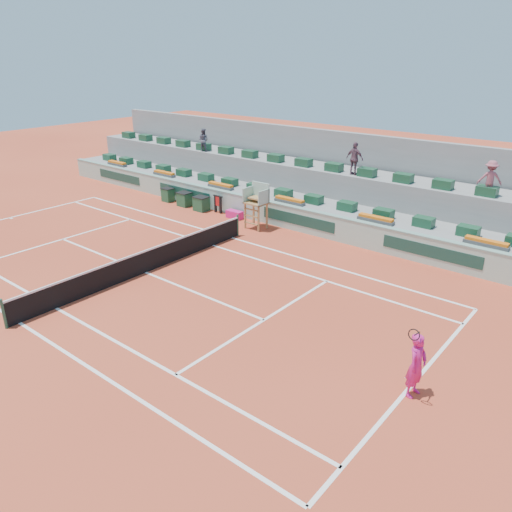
% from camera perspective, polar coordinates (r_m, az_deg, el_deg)
% --- Properties ---
extents(ground, '(90.00, 90.00, 0.00)m').
position_cam_1_polar(ground, '(21.62, -12.50, -1.85)').
color(ground, '#AD3921').
rests_on(ground, ground).
extents(seating_tier_lower, '(36.00, 4.00, 1.20)m').
position_cam_1_polar(seating_tier_lower, '(28.77, 4.19, 5.99)').
color(seating_tier_lower, gray).
rests_on(seating_tier_lower, ground).
extents(seating_tier_upper, '(36.00, 2.40, 2.60)m').
position_cam_1_polar(seating_tier_upper, '(29.87, 6.02, 7.92)').
color(seating_tier_upper, gray).
rests_on(seating_tier_upper, ground).
extents(stadium_back_wall, '(36.00, 0.40, 4.40)m').
position_cam_1_polar(stadium_back_wall, '(30.98, 7.75, 10.08)').
color(stadium_back_wall, gray).
rests_on(stadium_back_wall, ground).
extents(player_bag, '(0.98, 0.43, 0.43)m').
position_cam_1_polar(player_bag, '(28.03, -2.46, 4.76)').
color(player_bag, '#D71C7D').
rests_on(player_bag, ground).
extents(spectator_left, '(0.83, 0.72, 1.46)m').
position_cam_1_polar(spectator_left, '(33.58, -6.04, 13.06)').
color(spectator_left, '#525260').
rests_on(spectator_left, seating_tier_upper).
extents(spectator_mid, '(1.03, 0.49, 1.71)m').
position_cam_1_polar(spectator_mid, '(27.16, 11.22, 10.86)').
color(spectator_mid, '#694655').
rests_on(spectator_mid, seating_tier_upper).
extents(spectator_right, '(1.18, 0.94, 1.60)m').
position_cam_1_polar(spectator_right, '(24.92, 25.18, 8.03)').
color(spectator_right, '#9B4D59').
rests_on(spectator_right, seating_tier_upper).
extents(court_lines, '(23.89, 11.09, 0.01)m').
position_cam_1_polar(court_lines, '(21.62, -12.51, -1.84)').
color(court_lines, white).
rests_on(court_lines, ground).
extents(tennis_net, '(0.10, 11.97, 1.10)m').
position_cam_1_polar(tennis_net, '(21.42, -12.62, -0.57)').
color(tennis_net, black).
rests_on(tennis_net, ground).
extents(advertising_hoarding, '(36.00, 0.34, 1.26)m').
position_cam_1_polar(advertising_hoarding, '(27.05, 1.52, 5.05)').
color(advertising_hoarding, '#9BC3AF').
rests_on(advertising_hoarding, ground).
extents(umpire_chair, '(1.10, 0.90, 2.40)m').
position_cam_1_polar(umpire_chair, '(26.05, 0.14, 6.46)').
color(umpire_chair, olive).
rests_on(umpire_chair, ground).
extents(seat_row_lower, '(32.90, 0.60, 0.44)m').
position_cam_1_polar(seat_row_lower, '(27.84, 3.15, 7.21)').
color(seat_row_lower, '#16442A').
rests_on(seat_row_lower, seating_tier_lower).
extents(seat_row_upper, '(32.90, 0.60, 0.44)m').
position_cam_1_polar(seat_row_upper, '(29.04, 5.47, 10.61)').
color(seat_row_upper, '#16442A').
rests_on(seat_row_upper, seating_tier_upper).
extents(flower_planters, '(26.80, 0.36, 0.28)m').
position_cam_1_polar(flower_planters, '(28.14, -0.30, 7.23)').
color(flower_planters, '#4F4F4F').
rests_on(flower_planters, seating_tier_lower).
extents(drink_cooler_a, '(0.83, 0.72, 0.84)m').
position_cam_1_polar(drink_cooler_a, '(29.52, -6.28, 5.97)').
color(drink_cooler_a, '#184A2D').
rests_on(drink_cooler_a, ground).
extents(drink_cooler_b, '(0.80, 0.69, 0.84)m').
position_cam_1_polar(drink_cooler_b, '(30.58, -8.19, 6.46)').
color(drink_cooler_b, '#184A2D').
rests_on(drink_cooler_b, ground).
extents(drink_cooler_c, '(0.68, 0.59, 0.84)m').
position_cam_1_polar(drink_cooler_c, '(31.71, -10.05, 6.91)').
color(drink_cooler_c, '#184A2D').
rests_on(drink_cooler_c, ground).
extents(towel_rack, '(0.69, 0.11, 1.03)m').
position_cam_1_polar(towel_rack, '(28.94, -4.38, 6.09)').
color(towel_rack, black).
rests_on(towel_rack, ground).
extents(tennis_player, '(0.51, 0.92, 2.28)m').
position_cam_1_polar(tennis_player, '(14.22, 17.87, -11.79)').
color(tennis_player, '#D71C7D').
rests_on(tennis_player, ground).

